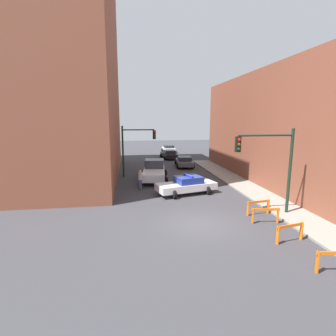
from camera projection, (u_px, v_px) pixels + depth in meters
name	position (u px, v px, depth m)	size (l,w,h in m)	color
ground_plane	(198.00, 224.00, 14.79)	(120.00, 120.00, 0.00)	#38383D
sidewalk_right	(299.00, 217.00, 15.67)	(2.40, 44.00, 0.12)	gray
building_corner_left	(39.00, 63.00, 24.66)	(14.00, 20.00, 22.16)	brown
building_right	(321.00, 128.00, 23.56)	(12.00, 28.00, 10.11)	brown
traffic_light_near	(273.00, 159.00, 15.61)	(3.64, 0.35, 5.20)	black
traffic_light_far	(134.00, 144.00, 26.51)	(3.44, 0.35, 5.20)	black
police_car	(187.00, 185.00, 20.77)	(5.02, 3.09, 1.52)	white
white_truck	(154.00, 171.00, 25.46)	(3.06, 5.60, 1.90)	silver
parked_car_near	(184.00, 161.00, 32.56)	(2.53, 4.45, 1.31)	#474C51
parked_car_mid	(169.00, 154.00, 39.28)	(2.53, 4.45, 1.31)	black
parked_car_far	(169.00, 149.00, 46.74)	(2.40, 4.37, 1.31)	silver
pedestrian_crossing	(140.00, 179.00, 22.07)	(0.45, 0.45, 1.66)	#474C66
barrier_mid	(290.00, 230.00, 12.55)	(1.58, 0.44, 0.90)	orange
barrier_back	(266.00, 213.00, 14.82)	(1.60, 0.32, 0.90)	orange
barrier_corner	(258.00, 205.00, 16.20)	(1.59, 0.36, 0.90)	orange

